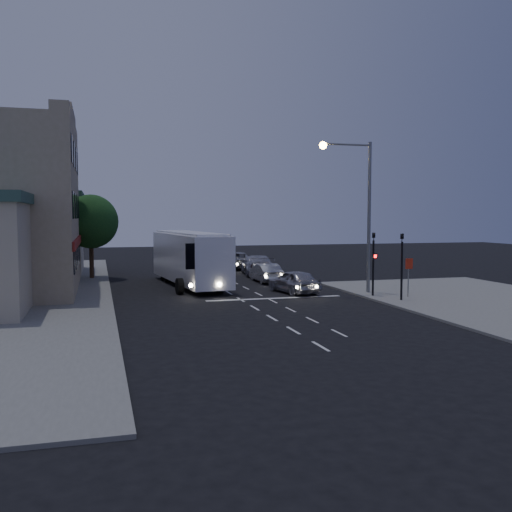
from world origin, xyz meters
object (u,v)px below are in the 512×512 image
object	(u,v)px
streetlight	(359,199)
street_tree	(91,219)
car_suv	(294,281)
traffic_signal_side	(402,258)
car_sedan_a	(266,273)
regulatory_sign	(409,271)
car_sedan_c	(237,260)
car_sedan_b	(257,265)
tour_bus	(189,257)
car_extra	(222,256)
traffic_signal_main	(373,256)

from	to	relation	value
streetlight	street_tree	xyz separation A→B (m)	(-15.55, 12.82, -1.23)
car_suv	traffic_signal_side	world-z (taller)	traffic_signal_side
car_sedan_a	street_tree	world-z (taller)	street_tree
traffic_signal_side	regulatory_sign	distance (m)	1.61
car_sedan_c	car_sedan_b	bearing A→B (deg)	98.44
tour_bus	street_tree	bearing A→B (deg)	132.28
car_sedan_c	streetlight	size ratio (longest dim) A/B	0.60
tour_bus	car_sedan_a	world-z (taller)	tour_bus
car_sedan_b	car_sedan_c	bearing A→B (deg)	-79.11
car_sedan_c	car_extra	size ratio (longest dim) A/B	1.21
street_tree	streetlight	bearing A→B (deg)	-39.51
car_suv	street_tree	bearing A→B (deg)	-53.52
streetlight	street_tree	world-z (taller)	streetlight
tour_bus	car_extra	world-z (taller)	tour_bus
car_sedan_c	streetlight	world-z (taller)	streetlight
regulatory_sign	car_extra	bearing A→B (deg)	100.38
tour_bus	car_suv	xyz separation A→B (m)	(5.60, -5.50, -1.25)
car_suv	streetlight	xyz separation A→B (m)	(3.52, -1.60, 5.01)
car_sedan_a	street_tree	bearing A→B (deg)	-23.31
car_suv	car_sedan_c	bearing A→B (deg)	-102.11
car_sedan_b	street_tree	world-z (taller)	street_tree
car_suv	tour_bus	bearing A→B (deg)	-54.97
traffic_signal_main	traffic_signal_side	distance (m)	2.10
traffic_signal_main	regulatory_sign	bearing A→B (deg)	-30.84
car_suv	car_sedan_b	bearing A→B (deg)	-104.39
car_extra	regulatory_sign	xyz separation A→B (m)	(5.01, -27.37, 0.86)
tour_bus	traffic_signal_side	xyz separation A→B (m)	(10.08, -10.50, 0.45)
tour_bus	traffic_signal_side	distance (m)	14.56
street_tree	car_sedan_a	bearing A→B (deg)	-23.11
car_extra	traffic_signal_side	distance (m)	28.66
car_sedan_c	regulatory_sign	size ratio (longest dim) A/B	2.46
car_extra	traffic_signal_side	size ratio (longest dim) A/B	1.09
car_sedan_b	traffic_signal_main	bearing A→B (deg)	110.51
traffic_signal_main	traffic_signal_side	xyz separation A→B (m)	(0.70, -1.98, 0.00)
car_sedan_b	regulatory_sign	distance (m)	15.77
car_sedan_a	traffic_signal_main	size ratio (longest dim) A/B	0.99
car_sedan_b	streetlight	world-z (taller)	streetlight
car_sedan_a	traffic_signal_side	distance (m)	12.09
car_extra	car_sedan_c	bearing A→B (deg)	102.92
tour_bus	car_sedan_b	size ratio (longest dim) A/B	2.18
car_sedan_a	regulatory_sign	world-z (taller)	regulatory_sign
traffic_signal_main	regulatory_sign	size ratio (longest dim) A/B	1.86
car_sedan_a	streetlight	distance (m)	9.86
traffic_signal_side	regulatory_sign	bearing A→B (deg)	43.92
tour_bus	regulatory_sign	size ratio (longest dim) A/B	5.50
car_suv	traffic_signal_main	world-z (taller)	traffic_signal_main
car_sedan_c	car_extra	bearing A→B (deg)	-84.05
car_suv	car_sedan_a	distance (m)	6.09
car_sedan_c	traffic_signal_side	world-z (taller)	traffic_signal_side
car_suv	street_tree	distance (m)	16.88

